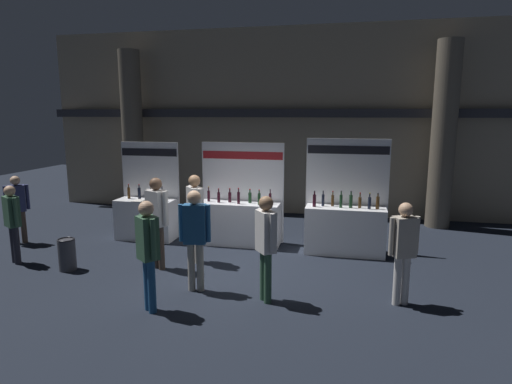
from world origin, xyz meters
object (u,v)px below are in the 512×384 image
Objects in this scene: exhibitor_booth_2 at (345,225)px; visitor_2 at (17,204)px; visitor_3 at (404,245)px; visitor_8 at (12,218)px; visitor_4 at (148,247)px; visitor_9 at (195,232)px; visitor_0 at (157,214)px; exhibitor_booth_0 at (147,215)px; trash_bin at (67,254)px; exhibitor_booth_1 at (240,219)px; visitor_6 at (195,210)px; visitor_7 at (266,240)px.

exhibitor_booth_2 is 1.55× the size of visitor_2.
visitor_8 is at bearing -25.21° from visitor_3.
visitor_3 is 0.96× the size of visitor_4.
visitor_0 is at bearing -47.23° from visitor_9.
visitor_2 is 1.00× the size of visitor_8.
exhibitor_booth_0 is at bearing 145.89° from visitor_0.
visitor_2 is at bearing -159.44° from exhibitor_booth_0.
exhibitor_booth_2 is 3.93× the size of trash_bin.
visitor_0 reaches higher than visitor_2.
exhibitor_booth_1 reaches higher than visitor_6.
visitor_3 is at bearing 26.92° from visitor_8.
visitor_9 is at bearing 121.74° from visitor_2.
visitor_9 is (-3.42, -0.19, 0.06)m from visitor_3.
visitor_2 is (-7.52, -0.94, 0.32)m from exhibitor_booth_2.
visitor_7 reaches higher than visitor_2.
exhibitor_booth_1 is at bearing 163.81° from visitor_7.
visitor_4 is 3.97m from visitor_8.
visitor_9 is at bearing 156.20° from visitor_6.
exhibitor_booth_1 is 1.33× the size of visitor_9.
trash_bin is 0.35× the size of visitor_0.
visitor_7 is at bearing 0.37° from visitor_0.
exhibitor_booth_1 is (2.34, 0.07, 0.01)m from exhibitor_booth_0.
visitor_4 is 1.00× the size of visitor_7.
exhibitor_booth_0 is at bearing 8.31° from visitor_6.
exhibitor_booth_2 reaches higher than visitor_0.
visitor_3 is at bearing -1.90° from trash_bin.
visitor_2 is 1.52m from visitor_8.
visitor_0 is (1.18, -1.89, 0.51)m from exhibitor_booth_0.
visitor_8 is at bearing -129.20° from exhibitor_booth_0.
visitor_3 is at bearing -69.11° from exhibitor_booth_2.
exhibitor_booth_1 is 1.47× the size of visitor_2.
visitor_8 is (-3.01, -0.35, -0.16)m from visitor_0.
visitor_6 reaches higher than visitor_8.
visitor_4 is at bearing 138.27° from visitor_6.
exhibitor_booth_0 is at bearing 77.20° from trash_bin.
visitor_6 is at bearing -37.68° from exhibitor_booth_0.
visitor_4 reaches higher than visitor_2.
exhibitor_booth_1 is 1.41× the size of visitor_3.
exhibitor_booth_1 is 3.73× the size of trash_bin.
exhibitor_booth_1 is 1.29× the size of visitor_6.
exhibitor_booth_2 reaches higher than visitor_9.
visitor_2 reaches higher than trash_bin.
exhibitor_booth_1 is at bearing -60.72° from visitor_3.
trash_bin is 0.39× the size of visitor_8.
visitor_4 is at bearing -28.56° from trash_bin.
visitor_7 is at bearing -67.79° from exhibitor_booth_1.
visitor_3 is 2.18m from visitor_7.
visitor_9 is (-2.48, -2.67, 0.42)m from exhibitor_booth_2.
visitor_2 is at bearing -171.11° from visitor_4.
exhibitor_booth_2 reaches higher than visitor_7.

